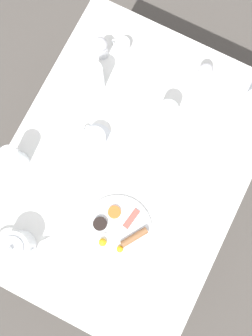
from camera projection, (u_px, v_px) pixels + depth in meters
name	position (u px, v px, depth m)	size (l,w,h in m)	color
ground_plane	(126.00, 185.00, 2.03)	(8.00, 8.00, 0.00)	#4C4742
table	(126.00, 171.00, 1.36)	(0.92, 1.23, 0.74)	white
breakfast_plate	(117.00, 231.00, 1.25)	(0.27, 0.27, 0.04)	white
teapot_near	(16.00, 247.00, 1.20)	(0.21, 0.12, 0.13)	white
teacup_with_saucer_left	(95.00, 139.00, 1.28)	(0.14, 0.14, 0.07)	white
water_glass_tall	(14.00, 158.00, 1.23)	(0.07, 0.07, 0.14)	white
water_glass_short	(94.00, 78.00, 1.27)	(0.07, 0.07, 0.15)	white
wine_glass_spare	(166.00, 115.00, 1.25)	(0.07, 0.07, 0.15)	white
creamer_jug	(122.00, 45.00, 1.34)	(0.08, 0.06, 0.05)	white
pepper_grinder	(101.00, 48.00, 1.30)	(0.05, 0.05, 0.11)	#BCBCC1
salt_grinder	(204.00, 73.00, 1.29)	(0.05, 0.05, 0.11)	#BCBCC1
napkin_folded	(170.00, 155.00, 1.30)	(0.14, 0.11, 0.01)	white
fork_by_plate	(60.00, 108.00, 1.33)	(0.12, 0.13, 0.00)	silver
knife_by_plate	(194.00, 224.00, 1.26)	(0.20, 0.07, 0.00)	silver
spoon_for_tea	(152.00, 70.00, 1.35)	(0.07, 0.16, 0.00)	silver
fork_spare	(211.00, 111.00, 1.32)	(0.17, 0.07, 0.00)	silver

